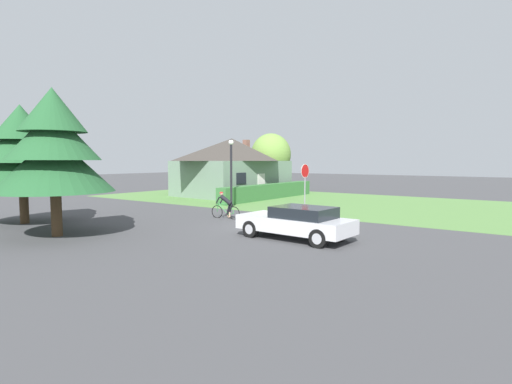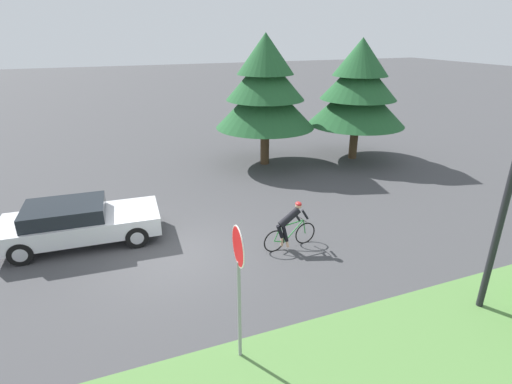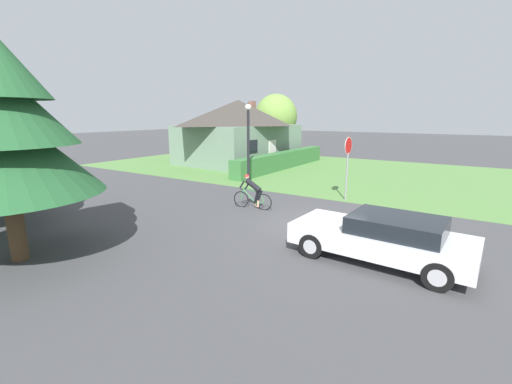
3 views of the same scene
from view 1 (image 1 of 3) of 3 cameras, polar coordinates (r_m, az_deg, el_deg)
ground_plane at (r=18.74m, az=2.12°, el=-4.99°), size 140.00×140.00×0.00m
grass_verge_right at (r=30.96m, az=8.29°, el=-1.25°), size 16.00×36.00×0.01m
cottage_house at (r=35.71m, az=-3.45°, el=3.75°), size 10.16×7.97×5.05m
hedge_row at (r=32.20m, az=1.90°, el=0.08°), size 11.92×0.90×1.20m
sedan_left_lane at (r=15.81m, az=5.84°, el=-4.26°), size 2.13×4.68×1.31m
cyclist at (r=21.31m, az=-4.36°, el=-1.94°), size 0.44×1.78×1.45m
stop_sign at (r=22.54m, az=7.01°, el=1.91°), size 0.78×0.07×2.90m
street_lamp at (r=26.31m, az=-3.57°, el=3.85°), size 0.34×0.34×4.51m
conifer_tall_near at (r=18.15m, az=-26.91°, el=5.68°), size 4.65×4.65×6.02m
conifer_tall_far at (r=22.59m, az=-30.47°, el=4.87°), size 4.71×4.71×5.80m
deciduous_tree_right at (r=41.15m, az=2.15°, el=5.37°), size 4.09×4.09×5.86m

